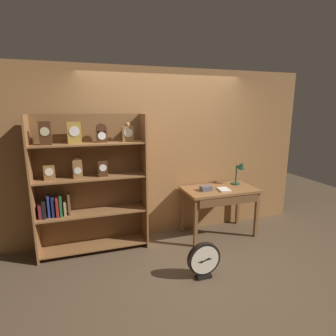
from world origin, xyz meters
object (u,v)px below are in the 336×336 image
Objects in this scene: bookshelf at (88,184)px; workbench at (220,195)px; toolbox_small at (206,188)px; desk_lamp at (240,169)px; open_repair_manual at (224,190)px; round_clock_large at (204,260)px.

bookshelf reaches higher than workbench.
toolbox_small reaches higher than workbench.
bookshelf is 4.86× the size of desk_lamp.
workbench is 6.85× the size of toolbox_small.
open_repair_manual is at bearing -152.54° from desk_lamp.
bookshelf is 11.58× the size of toolbox_small.
desk_lamp is at bearing 11.25° from toolbox_small.
toolbox_small is 0.37× the size of round_clock_large.
workbench is 0.56m from desk_lamp.
desk_lamp is 0.72m from toolbox_small.
desk_lamp reaches higher than toolbox_small.
bookshelf is 4.27× the size of round_clock_large.
open_repair_manual reaches higher than round_clock_large.
desk_lamp reaches higher than round_clock_large.
desk_lamp is at bearing 35.23° from open_repair_manual.
toolbox_small is at bearing 171.48° from open_repair_manual.
workbench is at bearing -163.34° from desk_lamp.
workbench is 1.30m from round_clock_large.
open_repair_manual is (0.27, -0.08, -0.02)m from toolbox_small.
workbench is 0.29m from toolbox_small.
toolbox_small is 0.28m from open_repair_manual.
workbench is 5.19× the size of open_repair_manual.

